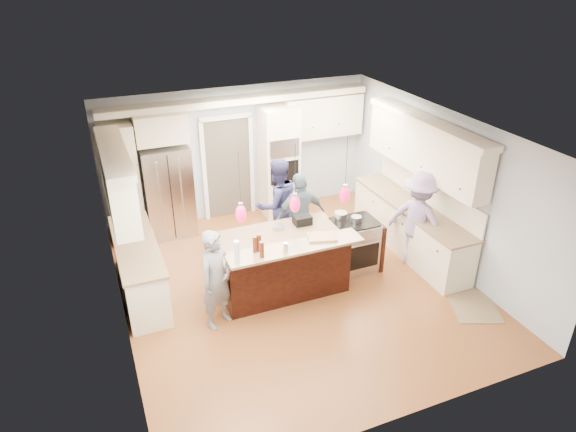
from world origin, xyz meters
The scene contains 23 objects.
ground_plane centered at (0.00, 0.00, 0.00)m, with size 6.00×6.00×0.00m, color #A1582C.
room_shell centered at (0.00, 0.00, 1.82)m, with size 5.54×6.04×2.72m.
refrigerator centered at (-1.55, 2.64, 0.90)m, with size 0.90×0.70×1.80m, color #B7B7BC.
oven_column centered at (0.75, 2.67, 1.15)m, with size 0.72×0.69×2.30m.
back_upper_cabinets centered at (-0.75, 2.76, 1.67)m, with size 5.30×0.61×2.54m.
right_counter_run centered at (2.44, 0.30, 1.06)m, with size 0.64×3.10×2.51m.
left_cabinets centered at (-2.44, 0.80, 1.06)m, with size 0.64×2.30×2.51m.
kitchen_island centered at (-0.25, 0.07, 0.49)m, with size 2.10×1.46×1.12m.
island_range centered at (1.16, 0.15, 0.46)m, with size 0.82×0.71×0.92m.
pendant_lights centered at (-0.25, -0.51, 1.80)m, with size 1.75×0.15×1.03m.
person_bar_end centered at (-1.44, -0.45, 0.78)m, with size 0.57×0.38×1.57m, color slate.
person_far_left centered at (0.19, 1.31, 0.88)m, with size 0.86×0.67×1.77m, color navy.
person_far_right centered at (0.44, 0.85, 0.82)m, with size 0.96×0.40×1.63m, color slate.
person_range_side centered at (2.25, -0.13, 0.87)m, with size 1.13×0.65×1.75m, color #9680AC.
floor_rug centered at (2.40, -1.53, 0.01)m, with size 0.69×1.01×0.01m, color olive.
water_bottle centered at (-1.17, -0.62, 1.29)m, with size 0.08×0.08×0.33m, color silver.
beer_bottle_a centered at (-0.78, -0.46, 1.26)m, with size 0.07×0.07×0.27m, color #4B1B0D.
beer_bottle_b centered at (-0.81, -0.64, 1.25)m, with size 0.06×0.06×0.26m, color #4B1B0D.
beer_bottle_c centered at (-0.85, -0.46, 1.25)m, with size 0.06×0.06×0.25m, color #4B1B0D.
drink_can centered at (-0.43, -0.61, 1.19)m, with size 0.07×0.07×0.13m, color #B7B7BC.
cutting_board centered at (0.22, -0.47, 1.14)m, with size 0.43×0.30×0.03m, color #B17E51.
pot_large centered at (0.96, 0.31, 0.98)m, with size 0.22×0.22×0.13m, color #B7B7BC.
pot_small centered at (1.17, 0.14, 0.96)m, with size 0.18×0.18×0.09m, color #B7B7BC.
Camera 1 is at (-2.83, -6.53, 4.98)m, focal length 32.00 mm.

